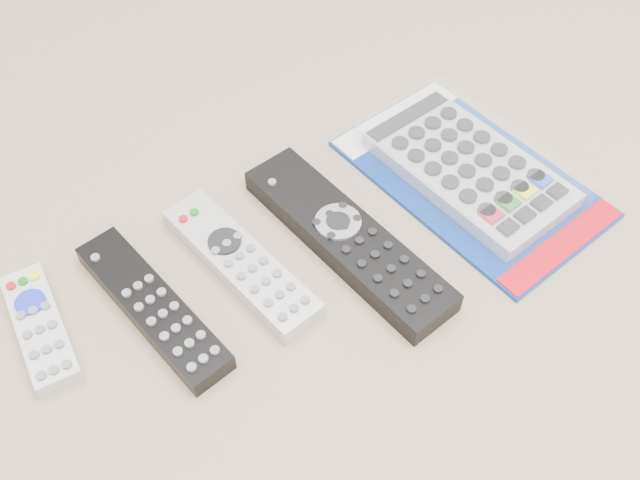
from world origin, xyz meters
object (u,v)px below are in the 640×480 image
remote_slim_black (153,307)px  remote_small_grey (40,327)px  jumbo_remote_packaged (469,167)px  remote_silver_dvd (241,262)px  remote_large_black (348,239)px

remote_slim_black → remote_small_grey: bearing=150.6°
jumbo_remote_packaged → remote_silver_dvd: bearing=168.1°
remote_small_grey → remote_silver_dvd: (0.19, -0.03, 0.00)m
remote_large_black → jumbo_remote_packaged: (0.17, 0.01, 0.00)m
remote_large_black → jumbo_remote_packaged: bearing=-4.4°
remote_silver_dvd → remote_large_black: remote_large_black is taller
remote_small_grey → jumbo_remote_packaged: 0.47m
remote_small_grey → remote_slim_black: remote_slim_black is taller
remote_slim_black → remote_large_black: 0.20m
jumbo_remote_packaged → remote_slim_black: bearing=169.6°
remote_slim_black → remote_large_black: (0.20, -0.03, 0.00)m
remote_slim_black → jumbo_remote_packaged: 0.37m
remote_small_grey → remote_slim_black: size_ratio=0.66×
remote_silver_dvd → remote_large_black: (0.11, -0.03, 0.00)m
remote_slim_black → remote_large_black: bearing=-18.4°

